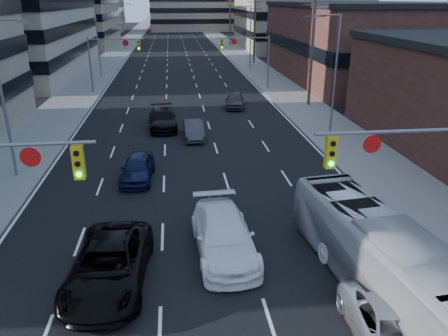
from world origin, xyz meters
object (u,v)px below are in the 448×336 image
transit_bus (379,255)px  sedan_blue (137,168)px  black_pickup (109,265)px  white_van (224,235)px  silver_suv (394,332)px

transit_bus → sedan_blue: bearing=122.1°
black_pickup → sedan_blue: size_ratio=1.36×
white_van → black_pickup: bearing=-162.7°
white_van → transit_bus: size_ratio=0.57×
silver_suv → transit_bus: 3.16m
silver_suv → sedan_blue: size_ratio=1.14×
transit_bus → sedan_blue: (-9.31, 11.47, -0.67)m
silver_suv → black_pickup: bearing=158.2°
black_pickup → sedan_blue: (0.35, 10.09, -0.08)m
black_pickup → white_van: 4.73m
silver_suv → sedan_blue: (-8.51, 14.44, 0.05)m
black_pickup → silver_suv: black_pickup is taller
black_pickup → sedan_blue: black_pickup is taller
white_van → sedan_blue: (-4.08, 8.46, -0.10)m
black_pickup → transit_bus: transit_bus is taller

